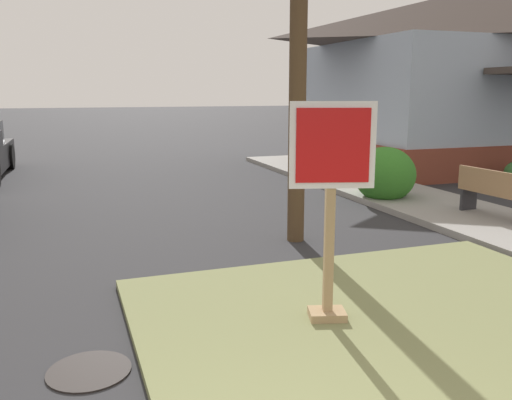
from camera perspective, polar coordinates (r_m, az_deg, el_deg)
name	(u,v)px	position (r m, az deg, el deg)	size (l,w,h in m)	color
grass_corner_patch	(439,347)	(5.34, 18.76, -14.46)	(5.21, 5.35, 0.08)	olive
sidewalk_strip	(451,211)	(10.98, 19.88, -1.13)	(2.20, 18.10, 0.12)	gray
stop_sign	(330,214)	(5.24, 7.84, -1.44)	(0.78, 0.37, 2.15)	#A3845B
manhole_cover	(89,371)	(4.96, -17.20, -16.83)	(0.70, 0.70, 0.02)	black
street_bench	(494,191)	(10.39, 23.79, 0.84)	(0.48, 1.45, 0.85)	#93704C
corner_house	(476,75)	(19.23, 22.19, 12.10)	(10.19, 8.20, 5.50)	brown
shrub_by_curb	(385,175)	(11.73, 13.42, 2.62)	(1.29, 1.29, 1.17)	#317523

